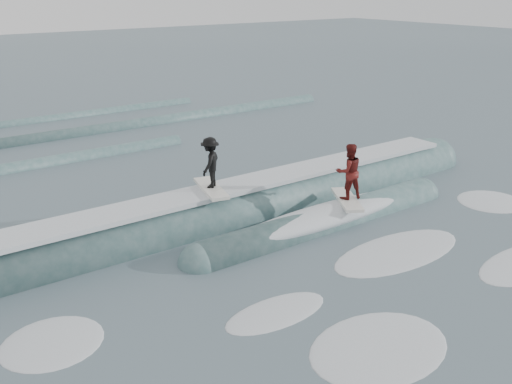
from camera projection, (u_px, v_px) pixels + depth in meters
ground at (347, 276)px, 14.48m from camera, size 160.00×160.00×0.00m
breaking_wave at (255, 216)px, 18.11m from camera, size 21.32×3.79×2.02m
surfer_black at (210, 165)px, 17.09m from camera, size 1.13×2.07×1.65m
surfer_red at (349, 174)px, 17.54m from camera, size 1.47×2.01×1.85m
whitewater at (391, 274)px, 14.62m from camera, size 17.25×5.98×0.10m
far_swells at (50, 141)px, 26.78m from camera, size 33.58×8.65×0.80m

